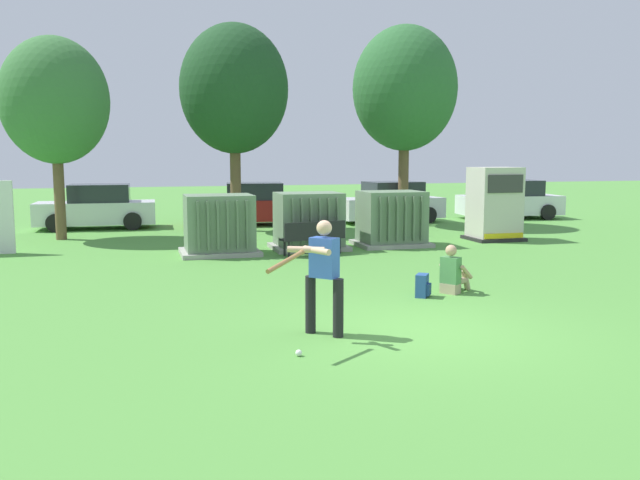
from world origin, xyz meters
name	(u,v)px	position (x,y,z in m)	size (l,w,h in m)	color
ground_plane	(418,331)	(0.00, 0.00, 0.00)	(96.00, 96.00, 0.00)	#51933D
transformer_west	(219,225)	(-1.93, 8.80, 0.79)	(2.10, 1.70, 1.62)	#9E9B93
transformer_mid_west	(309,222)	(0.66, 9.10, 0.79)	(2.10, 1.70, 1.62)	#9E9B93
transformer_mid_east	(391,219)	(3.22, 9.14, 0.79)	(2.10, 1.70, 1.62)	#9E9B93
generator_enclosure	(494,204)	(6.85, 9.49, 1.14)	(1.60, 1.40, 2.30)	#262626
park_bench	(314,235)	(0.49, 7.92, 0.54)	(1.84, 0.75, 0.92)	black
batter	(322,272)	(-1.50, 0.14, 0.98)	(1.33, 1.30, 1.74)	black
sports_ball	(299,353)	(-2.09, -0.77, 0.04)	(0.09, 0.09, 0.09)	white
seated_spectator	(453,274)	(1.84, 2.46, 0.38)	(0.78, 0.69, 0.96)	tan
backpack	(423,286)	(1.10, 2.24, 0.21)	(0.37, 0.38, 0.44)	#264C8C
tree_left	(55,101)	(-6.40, 13.36, 4.35)	(3.32, 3.32, 6.34)	brown
tree_center_left	(234,89)	(-0.63, 14.30, 4.94)	(3.77, 3.77, 7.20)	brown
tree_center_right	(405,89)	(5.80, 14.39, 5.13)	(3.91, 3.91, 7.48)	brown
parked_car_leftmost	(97,208)	(-5.43, 16.37, 0.75)	(4.25, 2.02, 1.62)	silver
parked_car_left_of_center	(252,205)	(0.25, 16.13, 0.75)	(4.39, 2.34, 1.62)	maroon
parked_car_right_of_center	(390,203)	(5.75, 15.59, 0.75)	(4.32, 2.17, 1.62)	silver
parked_car_rightmost	(510,201)	(11.22, 15.64, 0.75)	(4.36, 2.25, 1.62)	silver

